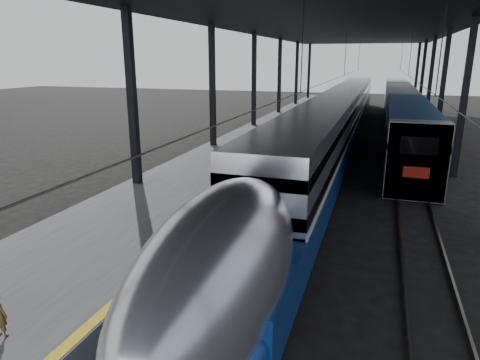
% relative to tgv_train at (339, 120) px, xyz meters
% --- Properties ---
extents(ground, '(160.00, 160.00, 0.00)m').
position_rel_tgv_train_xyz_m(ground, '(-2.00, -23.26, -1.98)').
color(ground, black).
rests_on(ground, ground).
extents(platform, '(6.00, 80.00, 1.00)m').
position_rel_tgv_train_xyz_m(platform, '(-5.50, -3.26, -1.48)').
color(platform, '#4C4C4F').
rests_on(platform, ground).
extents(yellow_strip, '(0.30, 80.00, 0.01)m').
position_rel_tgv_train_xyz_m(yellow_strip, '(-2.70, -3.26, -0.97)').
color(yellow_strip, gold).
rests_on(yellow_strip, platform).
extents(rails, '(6.52, 80.00, 0.16)m').
position_rel_tgv_train_xyz_m(rails, '(2.50, -3.26, -1.90)').
color(rails, slate).
rests_on(rails, ground).
extents(canopy, '(18.00, 75.00, 9.47)m').
position_rel_tgv_train_xyz_m(canopy, '(-0.10, -3.26, 7.14)').
color(canopy, black).
rests_on(canopy, ground).
extents(tgv_train, '(2.95, 65.20, 4.22)m').
position_rel_tgv_train_xyz_m(tgv_train, '(0.00, 0.00, 0.00)').
color(tgv_train, silver).
rests_on(tgv_train, ground).
extents(second_train, '(2.84, 56.05, 3.92)m').
position_rel_tgv_train_xyz_m(second_train, '(5.00, 13.11, 0.01)').
color(second_train, navy).
rests_on(second_train, ground).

